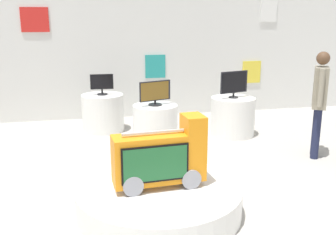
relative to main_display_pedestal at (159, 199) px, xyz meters
The scene contains 11 objects.
ground_plane 0.30m from the main_display_pedestal, 112.36° to the right, with size 30.00×30.00×0.00m, color #B2ADA3.
back_wall_display 4.79m from the main_display_pedestal, 91.36° to the left, with size 11.79×0.13×3.20m.
main_display_pedestal is the anchor object (origin of this frame).
novelty_firetruck_tv 0.48m from the main_display_pedestal, 14.65° to the right, with size 1.04×0.43×0.80m.
display_pedestal_left_rear 3.55m from the main_display_pedestal, 97.16° to the left, with size 0.81×0.81×0.71m, color white.
tv_on_left_rear 3.62m from the main_display_pedestal, 97.17° to the left, with size 0.44×0.20×0.40m.
display_pedestal_center_rear 2.43m from the main_display_pedestal, 80.73° to the left, with size 0.76×0.76×0.71m, color white.
tv_on_center_rear 2.53m from the main_display_pedestal, 80.75° to the left, with size 0.55×0.23×0.41m.
display_pedestal_far_right 3.33m from the main_display_pedestal, 54.66° to the left, with size 0.82×0.82×0.71m, color white.
tv_on_far_right 3.42m from the main_display_pedestal, 54.63° to the left, with size 0.57×0.20×0.49m.
shopper_browsing_near_truck 3.17m from the main_display_pedestal, 25.24° to the left, with size 0.37×0.49×1.66m.
Camera 1 is at (-0.66, -3.78, 2.16)m, focal length 41.97 mm.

